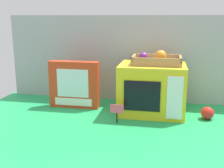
# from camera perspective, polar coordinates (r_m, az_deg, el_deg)

# --- Properties ---
(ground_plane) EXTENTS (1.70, 1.70, 0.00)m
(ground_plane) POSITION_cam_1_polar(r_m,az_deg,el_deg) (1.67, 2.29, -5.27)
(ground_plane) COLOR #219E54
(ground_plane) RESTS_ON ground
(display_back_panel) EXTENTS (1.61, 0.03, 0.55)m
(display_back_panel) POSITION_cam_1_polar(r_m,az_deg,el_deg) (1.82, 3.43, 5.19)
(display_back_panel) COLOR #A0A3A8
(display_back_panel) RESTS_ON ground
(toy_microwave) EXTENTS (0.37, 0.30, 0.28)m
(toy_microwave) POSITION_cam_1_polar(r_m,az_deg,el_deg) (1.61, 8.18, -0.93)
(toy_microwave) COLOR yellow
(toy_microwave) RESTS_ON ground
(food_groups_crate) EXTENTS (0.27, 0.19, 0.08)m
(food_groups_crate) POSITION_cam_1_polar(r_m,az_deg,el_deg) (1.57, 9.05, 4.79)
(food_groups_crate) COLOR #A37F51
(food_groups_crate) RESTS_ON toy_microwave
(cookie_set_box) EXTENTS (0.30, 0.06, 0.28)m
(cookie_set_box) POSITION_cam_1_polar(r_m,az_deg,el_deg) (1.71, -7.72, -0.09)
(cookie_set_box) COLOR red
(cookie_set_box) RESTS_ON ground
(price_sign) EXTENTS (0.07, 0.01, 0.10)m
(price_sign) POSITION_cam_1_polar(r_m,az_deg,el_deg) (1.45, 0.87, -5.47)
(price_sign) COLOR black
(price_sign) RESTS_ON ground
(loose_toy_apple) EXTENTS (0.07, 0.07, 0.07)m
(loose_toy_apple) POSITION_cam_1_polar(r_m,az_deg,el_deg) (1.60, 18.95, -5.63)
(loose_toy_apple) COLOR red
(loose_toy_apple) RESTS_ON ground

